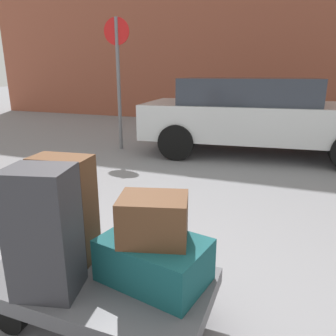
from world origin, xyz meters
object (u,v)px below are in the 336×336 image
object	(u,v)px
duffel_bag_brown_topmost_pile	(153,219)
parked_car	(256,114)
suitcase_charcoal_rear_right	(44,232)
no_parking_sign	(118,71)
luggage_cart	(97,287)
suitcase_teal_front_right	(154,260)
suitcase_brown_front_left	(65,209)

from	to	relation	value
duffel_bag_brown_topmost_pile	parked_car	size ratio (longest dim) A/B	0.08
suitcase_charcoal_rear_right	no_parking_sign	bearing A→B (deg)	100.18
luggage_cart	parked_car	xyz separation A→B (m)	(0.36, 4.95, 0.49)
luggage_cart	suitcase_teal_front_right	size ratio (longest dim) A/B	2.28
suitcase_teal_front_right	parked_car	xyz separation A→B (m)	(0.03, 4.85, 0.29)
suitcase_brown_front_left	parked_car	xyz separation A→B (m)	(0.65, 4.83, 0.08)
no_parking_sign	parked_car	bearing A→B (deg)	12.84
luggage_cart	parked_car	bearing A→B (deg)	85.85
luggage_cart	suitcase_teal_front_right	bearing A→B (deg)	17.31
suitcase_teal_front_right	parked_car	world-z (taller)	parked_car
suitcase_teal_front_right	suitcase_brown_front_left	size ratio (longest dim) A/B	0.88
suitcase_teal_front_right	duffel_bag_brown_topmost_pile	xyz separation A→B (m)	(0.00, 0.00, 0.26)
suitcase_charcoal_rear_right	no_parking_sign	size ratio (longest dim) A/B	0.29
parked_car	suitcase_teal_front_right	bearing A→B (deg)	-90.33
luggage_cart	duffel_bag_brown_topmost_pile	size ratio (longest dim) A/B	3.64
suitcase_teal_front_right	suitcase_brown_front_left	bearing A→B (deg)	-171.07
duffel_bag_brown_topmost_pile	parked_car	distance (m)	4.85
duffel_bag_brown_topmost_pile	luggage_cart	bearing A→B (deg)	-178.39
luggage_cart	suitcase_charcoal_rear_right	distance (m)	0.50
luggage_cart	no_parking_sign	xyz separation A→B (m)	(-2.24, 4.36, 1.28)
suitcase_brown_front_left	suitcase_charcoal_rear_right	world-z (taller)	suitcase_charcoal_rear_right
suitcase_brown_front_left	suitcase_teal_front_right	bearing A→B (deg)	-9.49
luggage_cart	suitcase_teal_front_right	xyz separation A→B (m)	(0.33, 0.10, 0.20)
suitcase_charcoal_rear_right	no_parking_sign	distance (m)	5.07
suitcase_charcoal_rear_right	no_parking_sign	world-z (taller)	no_parking_sign
suitcase_brown_front_left	parked_car	bearing A→B (deg)	74.99
luggage_cart	duffel_bag_brown_topmost_pile	xyz separation A→B (m)	(0.33, 0.10, 0.46)
suitcase_teal_front_right	parked_car	size ratio (longest dim) A/B	0.13
duffel_bag_brown_topmost_pile	parked_car	bearing A→B (deg)	73.97
luggage_cart	no_parking_sign	distance (m)	5.07
suitcase_charcoal_rear_right	duffel_bag_brown_topmost_pile	size ratio (longest dim) A/B	1.90
no_parking_sign	suitcase_charcoal_rear_right	bearing A→B (deg)	-65.57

